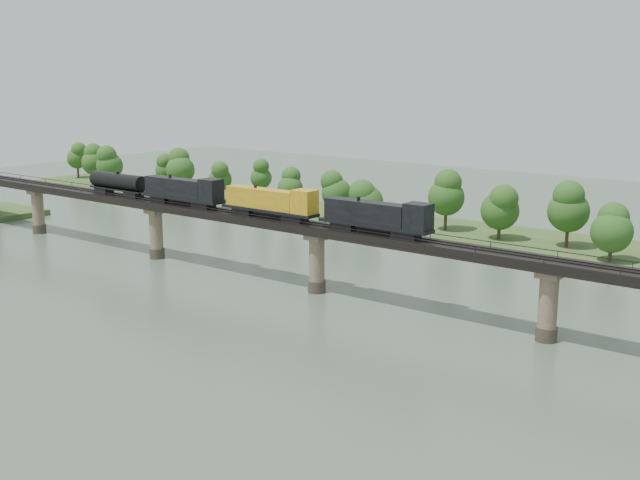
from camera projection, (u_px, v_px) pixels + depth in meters
The scene contains 6 objects.
ground at pixel (184, 339), 110.90m from camera, with size 400.00×400.00×0.00m, color #3D4E3D.
far_bank at pixel (470, 235), 176.41m from camera, with size 300.00×24.00×1.60m, color #304B1E.
bridge at pixel (317, 260), 132.93m from camera, with size 236.00×30.00×11.50m.
bridge_superstructure at pixel (317, 223), 131.60m from camera, with size 220.00×4.90×0.75m.
far_treeline at pixel (429, 197), 176.18m from camera, with size 289.06×17.54×13.60m.
freight_train at pixel (239, 198), 141.59m from camera, with size 80.03×3.12×5.51m.
Camera 1 is at (79.61, -71.83, 36.68)m, focal length 45.00 mm.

